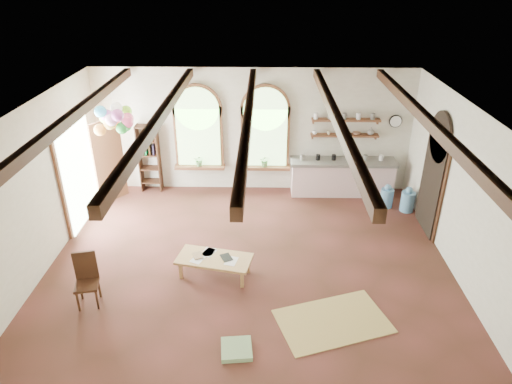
{
  "coord_description": "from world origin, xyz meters",
  "views": [
    {
      "loc": [
        0.29,
        -7.54,
        5.48
      ],
      "look_at": [
        0.12,
        0.6,
        1.34
      ],
      "focal_mm": 32.0,
      "sensor_mm": 36.0,
      "label": 1
    }
  ],
  "objects_px": {
    "kitchen_counter": "(342,177)",
    "side_chair": "(88,290)",
    "coffee_table": "(214,260)",
    "balloon_cluster": "(115,119)"
  },
  "relations": [
    {
      "from": "coffee_table",
      "to": "balloon_cluster",
      "type": "xyz_separation_m",
      "value": [
        -2.38,
        2.5,
        1.98
      ]
    },
    {
      "from": "coffee_table",
      "to": "kitchen_counter",
      "type": "bearing_deg",
      "value": 50.36
    },
    {
      "from": "kitchen_counter",
      "to": "coffee_table",
      "type": "relative_size",
      "value": 1.76
    },
    {
      "from": "coffee_table",
      "to": "balloon_cluster",
      "type": "bearing_deg",
      "value": 133.61
    },
    {
      "from": "kitchen_counter",
      "to": "coffee_table",
      "type": "xyz_separation_m",
      "value": [
        -2.96,
        -3.57,
        -0.12
      ]
    },
    {
      "from": "side_chair",
      "to": "kitchen_counter",
      "type": "bearing_deg",
      "value": 40.87
    },
    {
      "from": "coffee_table",
      "to": "side_chair",
      "type": "bearing_deg",
      "value": -158.41
    },
    {
      "from": "side_chair",
      "to": "balloon_cluster",
      "type": "height_order",
      "value": "balloon_cluster"
    },
    {
      "from": "side_chair",
      "to": "balloon_cluster",
      "type": "bearing_deg",
      "value": 93.98
    },
    {
      "from": "kitchen_counter",
      "to": "side_chair",
      "type": "distance_m",
      "value": 6.75
    }
  ]
}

